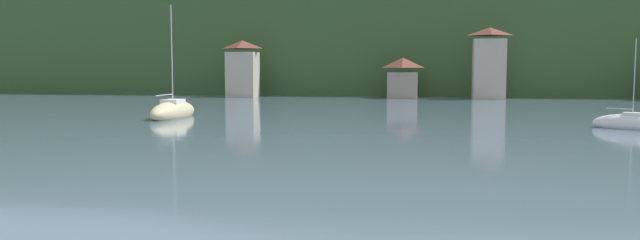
{
  "coord_description": "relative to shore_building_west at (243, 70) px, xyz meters",
  "views": [
    {
      "loc": [
        3.57,
        34.07,
        4.53
      ],
      "look_at": [
        0.0,
        53.99,
        2.77
      ],
      "focal_mm": 33.26,
      "sensor_mm": 36.0,
      "label": 1
    }
  ],
  "objects": [
    {
      "name": "shore_building_westcentral",
      "position": [
        25.38,
        0.83,
        -1.35
      ],
      "size": [
        4.67,
        5.68,
        6.2
      ],
      "color": "gray",
      "rests_on": "ground_plane"
    },
    {
      "name": "sailboat_far_1",
      "position": [
        44.21,
        -43.67,
        -3.99
      ],
      "size": [
        5.69,
        4.15,
        7.2
      ],
      "rotation": [
        0.0,
        0.0,
        5.77
      ],
      "color": "white",
      "rests_on": "ground_plane"
    },
    {
      "name": "shore_building_central",
      "position": [
        38.07,
        -0.18,
        0.78
      ],
      "size": [
        4.85,
        3.56,
        10.58
      ],
      "color": "#BCB29E",
      "rests_on": "ground_plane"
    },
    {
      "name": "shore_building_west",
      "position": [
        0.0,
        0.0,
        0.0
      ],
      "size": [
        4.85,
        3.94,
        9.01
      ],
      "color": "#BCB29E",
      "rests_on": "ground_plane"
    },
    {
      "name": "sailboat_far_2",
      "position": [
        5.92,
        -39.9,
        -3.84
      ],
      "size": [
        2.46,
        8.14,
        10.91
      ],
      "rotation": [
        0.0,
        0.0,
        1.57
      ],
      "color": "#CCBC8E",
      "rests_on": "ground_plane"
    },
    {
      "name": "wooded_hillside",
      "position": [
        29.25,
        40.24,
        4.51
      ],
      "size": [
        352.0,
        58.27,
        59.43
      ],
      "color": "#38562D",
      "rests_on": "ground_plane"
    }
  ]
}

